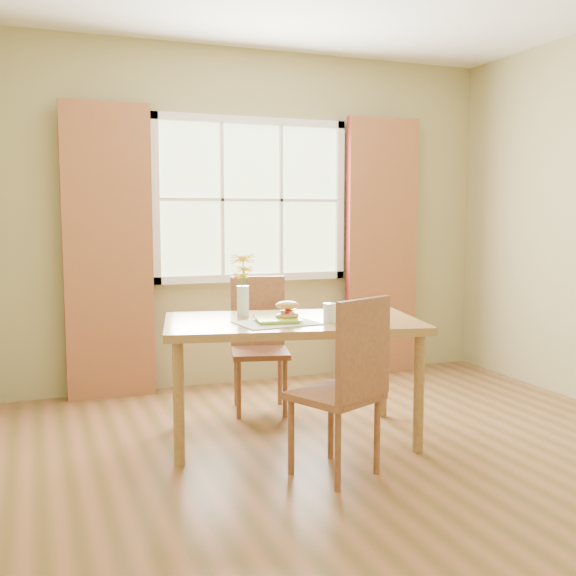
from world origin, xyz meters
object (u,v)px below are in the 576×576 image
at_px(croissant_sandwich, 288,310).
at_px(flower_vase, 243,279).
at_px(chair_near, 347,380).
at_px(water_glass, 330,313).
at_px(dining_table, 292,332).
at_px(chair_far, 259,337).

relative_size(croissant_sandwich, flower_vase, 0.43).
xyz_separation_m(chair_near, croissant_sandwich, (-0.09, 0.62, 0.29)).
bearing_deg(water_glass, croissant_sandwich, 157.23).
height_order(dining_table, water_glass, water_glass).
bearing_deg(chair_near, chair_far, 65.81).
relative_size(croissant_sandwich, water_glass, 1.50).
bearing_deg(dining_table, flower_vase, 147.02).
xyz_separation_m(dining_table, croissant_sandwich, (-0.06, -0.08, 0.15)).
distance_m(chair_far, flower_vase, 0.71).
height_order(chair_near, water_glass, chair_near).
xyz_separation_m(chair_near, water_glass, (0.14, 0.52, 0.27)).
bearing_deg(dining_table, croissant_sandwich, -115.00).
distance_m(chair_near, flower_vase, 1.07).
bearing_deg(water_glass, flower_vase, 134.74).
bearing_deg(croissant_sandwich, water_glass, -0.15).
height_order(dining_table, croissant_sandwich, croissant_sandwich).
height_order(chair_far, water_glass, chair_far).
xyz_separation_m(water_glass, flower_vase, (-0.41, 0.41, 0.18)).
bearing_deg(dining_table, chair_far, 100.35).
distance_m(croissant_sandwich, water_glass, 0.25).
xyz_separation_m(chair_far, croissant_sandwich, (-0.08, -0.78, 0.30)).
relative_size(dining_table, croissant_sandwich, 9.79).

